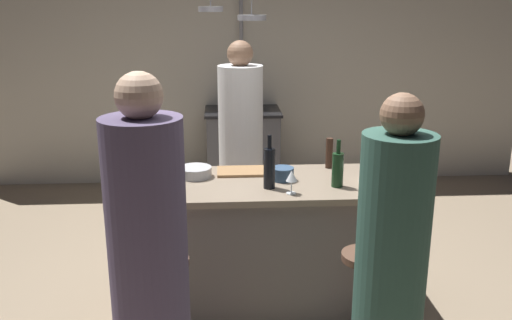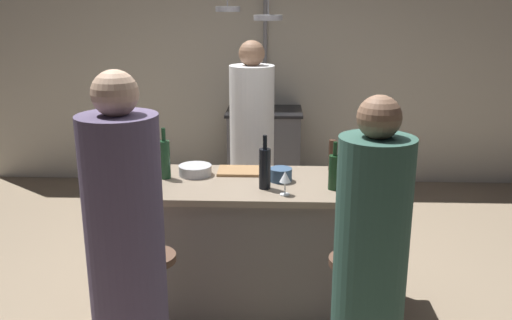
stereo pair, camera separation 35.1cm
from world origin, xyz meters
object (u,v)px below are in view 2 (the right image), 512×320
object	(u,v)px
bar_stool_left	(155,304)
wine_bottle_red	(334,171)
stove_range	(264,150)
wine_bottle_green	(165,159)
wine_glass_near_left_guest	(285,178)
wine_bottle_dark	(265,168)
wine_glass_near_right_guest	(376,161)
wine_glass_by_chef	(359,180)
mixing_bowl_ceramic	(375,181)
chef	(252,153)
cutting_board	(242,171)
guest_right	(369,279)
mixing_bowl_steel	(195,170)
wine_bottle_rose	(156,155)
guest_left	(127,266)
pepper_mill	(332,155)
bar_stool_right	(350,308)
mixing_bowl_blue	(281,175)

from	to	relation	value
bar_stool_left	wine_bottle_red	xyz separation A→B (m)	(1.02, 0.49, 0.64)
stove_range	wine_bottle_green	size ratio (longest dim) A/B	2.67
wine_glass_near_left_guest	wine_bottle_dark	bearing A→B (deg)	136.29
wine_bottle_red	wine_glass_near_right_guest	distance (m)	0.39
wine_glass_by_chef	mixing_bowl_ceramic	xyz separation A→B (m)	(0.12, 0.18, -0.07)
chef	cutting_board	xyz separation A→B (m)	(-0.03, -0.86, 0.11)
wine_bottle_green	wine_bottle_dark	xyz separation A→B (m)	(0.65, -0.18, 0.00)
guest_right	mixing_bowl_steel	size ratio (longest dim) A/B	7.48
wine_glass_near_left_guest	mixing_bowl_steel	size ratio (longest dim) A/B	0.67
wine_bottle_red	wine_bottle_rose	bearing A→B (deg)	164.84
guest_left	cutting_board	world-z (taller)	guest_left
bar_stool_left	wine_bottle_red	bearing A→B (deg)	25.82
wine_glass_near_right_guest	mixing_bowl_steel	size ratio (longest dim) A/B	0.67
pepper_mill	mixing_bowl_steel	size ratio (longest dim) A/B	0.97
chef	wine_bottle_rose	size ratio (longest dim) A/B	5.73
bar_stool_right	wine_glass_near_right_guest	xyz separation A→B (m)	(0.23, 0.75, 0.63)
wine_glass_near_right_guest	guest_left	bearing A→B (deg)	-140.32
wine_glass_near_left_guest	stove_range	bearing A→B (deg)	93.96
pepper_mill	wine_bottle_rose	bearing A→B (deg)	-175.98
chef	mixing_bowl_ceramic	xyz separation A→B (m)	(0.81, -1.14, 0.15)
chef	mixing_bowl_blue	world-z (taller)	chef
stove_range	guest_right	world-z (taller)	guest_right
wine_bottle_green	wine_bottle_rose	distance (m)	0.17
wine_glass_by_chef	pepper_mill	bearing A→B (deg)	101.20
bar_stool_left	wine_bottle_dark	world-z (taller)	wine_bottle_dark
bar_stool_left	mixing_bowl_blue	xyz separation A→B (m)	(0.70, 0.64, 0.57)
bar_stool_right	wine_bottle_green	size ratio (longest dim) A/B	2.04
stove_range	wine_bottle_green	bearing A→B (deg)	-103.69
wine_bottle_green	mixing_bowl_steel	bearing A→B (deg)	22.12
stove_range	chef	bearing A→B (deg)	-92.83
guest_left	mixing_bowl_blue	bearing A→B (deg)	54.13
wine_bottle_rose	wine_glass_by_chef	distance (m)	1.37
cutting_board	wine_bottle_red	distance (m)	0.67
wine_bottle_dark	mixing_bowl_blue	distance (m)	0.20
wine_glass_near_right_guest	mixing_bowl_blue	bearing A→B (deg)	-170.09
wine_bottle_green	wine_bottle_dark	size ratio (longest dim) A/B	1.00
wine_bottle_rose	guest_right	bearing A→B (deg)	-43.09
cutting_board	wine_bottle_red	bearing A→B (deg)	-28.99
guest_right	guest_left	bearing A→B (deg)	-179.60
mixing_bowl_steel	chef	bearing A→B (deg)	70.38
wine_bottle_green	mixing_bowl_steel	xyz separation A→B (m)	(0.18, 0.07, -0.10)
wine_bottle_green	wine_glass_near_right_guest	size ratio (longest dim) A/B	2.28
wine_bottle_red	wine_glass_by_chef	bearing A→B (deg)	-47.48
guest_left	wine_glass_near_left_guest	distance (m)	1.08
chef	bar_stool_right	distance (m)	1.84
wine_bottle_red	wine_glass_by_chef	size ratio (longest dim) A/B	2.04
mixing_bowl_steel	mixing_bowl_blue	size ratio (longest dim) A/B	1.52
wine_glass_near_right_guest	mixing_bowl_ceramic	size ratio (longest dim) A/B	0.76
wine_bottle_rose	wine_bottle_red	bearing A→B (deg)	-15.16
bar_stool_right	pepper_mill	xyz separation A→B (m)	(-0.04, 0.89, 0.63)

